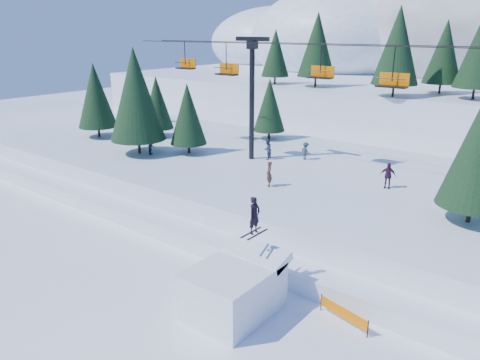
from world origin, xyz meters
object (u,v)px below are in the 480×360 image
Objects in this scene: chairlift at (371,89)px; banner_near at (344,313)px; banner_far at (464,334)px; jump_kicker at (235,287)px.

banner_near is at bearing -68.75° from chairlift.
chairlift is at bearing 130.59° from banner_far.
chairlift is 16.52× the size of banner_near.
chairlift reaches higher than banner_near.
banner_far is at bearing -49.41° from chairlift.
banner_near is 0.97× the size of banner_far.
banner_near is (4.71, 2.39, -0.78)m from jump_kicker.
chairlift is 17.24m from banner_near.
banner_near is (5.38, -13.83, -8.78)m from chairlift.
banner_far is (10.28, -12.00, -8.78)m from chairlift.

